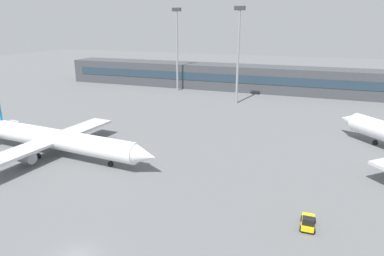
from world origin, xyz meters
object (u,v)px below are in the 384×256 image
airplane_near (57,139)px  floodlight_tower_east (177,45)px  floodlight_tower_west (238,49)px  baggage_tug_yellow (308,222)px

airplane_near → floodlight_tower_east: (-3.66, 68.13, 13.29)m
airplane_near → floodlight_tower_east: bearing=93.1°
floodlight_tower_east → airplane_near: bearing=-86.9°
airplane_near → floodlight_tower_east: floodlight_tower_east is taller
airplane_near → floodlight_tower_west: size_ratio=1.51×
floodlight_tower_west → airplane_near: bearing=-111.3°
airplane_near → floodlight_tower_east: size_ratio=1.50×
baggage_tug_yellow → floodlight_tower_west: bearing=110.6°
floodlight_tower_west → floodlight_tower_east: (-25.17, 12.87, 0.13)m
floodlight_tower_west → floodlight_tower_east: bearing=152.9°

